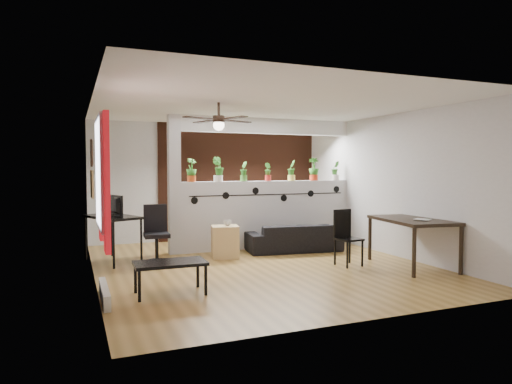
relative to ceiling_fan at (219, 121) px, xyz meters
name	(u,v)px	position (x,y,z in m)	size (l,w,h in m)	color
room_shell	(260,187)	(0.80, 0.30, -1.01)	(6.30, 7.10, 2.90)	olive
partition_wall	(268,214)	(1.60, 1.80, -1.64)	(3.60, 0.18, 1.35)	#BCBCC1
ceiling_header	(268,126)	(1.60, 1.80, 0.14)	(3.60, 0.18, 0.30)	silver
pier_column	(174,185)	(-0.31, 1.80, -1.01)	(0.22, 0.20, 2.60)	#BCBCC1
brick_panel	(243,181)	(1.60, 3.27, -1.01)	(3.90, 0.05, 2.60)	#A04B2E
vine_decal	(270,195)	(1.60, 1.70, -1.23)	(3.31, 0.01, 0.30)	black
window_assembly	(101,176)	(-1.76, -0.90, -0.81)	(0.09, 1.30, 1.55)	white
baseboard_heater	(105,293)	(-1.74, -0.90, -2.22)	(0.08, 1.00, 0.18)	silver
corkboard	(92,184)	(-1.78, 1.25, -0.96)	(0.03, 0.60, 0.45)	#A3804E
framed_art	(91,153)	(-1.78, 1.20, -0.46)	(0.03, 0.34, 0.44)	#8C7259
ceiling_fan	(219,121)	(0.00, 0.00, 0.00)	(1.19, 1.19, 0.43)	black
potted_plant_0	(191,169)	(0.02, 1.80, -0.73)	(0.29, 0.27, 0.45)	#C34816
potted_plant_1	(218,168)	(0.55, 1.80, -0.71)	(0.32, 0.31, 0.48)	white
potted_plant_2	(244,171)	(1.07, 1.80, -0.76)	(0.22, 0.24, 0.39)	#448630
potted_plant_3	(268,171)	(1.60, 1.80, -0.77)	(0.15, 0.18, 0.37)	red
potted_plant_4	(291,170)	(2.13, 1.80, -0.74)	(0.28, 0.28, 0.43)	#ECD853
potted_plant_5	(314,169)	(2.65, 1.80, -0.71)	(0.32, 0.30, 0.48)	red
potted_plant_6	(335,170)	(3.18, 1.80, -0.75)	(0.23, 0.19, 0.41)	silver
sofa	(294,238)	(1.90, 1.22, -2.06)	(1.73, 0.68, 0.51)	black
cube_shelf	(225,242)	(0.45, 1.10, -2.03)	(0.47, 0.42, 0.57)	tan
cup	(228,223)	(0.50, 1.10, -1.69)	(0.13, 0.13, 0.10)	gray
computer_desk	(112,220)	(-1.45, 1.46, -1.59)	(0.96, 1.24, 0.80)	black
monitor	(112,209)	(-1.45, 1.61, -1.42)	(0.06, 0.33, 0.19)	black
office_chair	(156,238)	(-0.78, 1.07, -1.89)	(0.51, 0.51, 0.97)	black
dining_table	(412,224)	(3.05, -0.76, -1.61)	(1.08, 1.55, 0.79)	black
book	(421,220)	(2.95, -1.06, -1.52)	(0.17, 0.23, 0.02)	gray
folding_chair	(345,232)	(2.12, -0.23, -1.77)	(0.41, 0.41, 0.92)	black
coffee_table	(170,265)	(-0.94, -0.91, -1.94)	(0.91, 0.51, 0.42)	black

